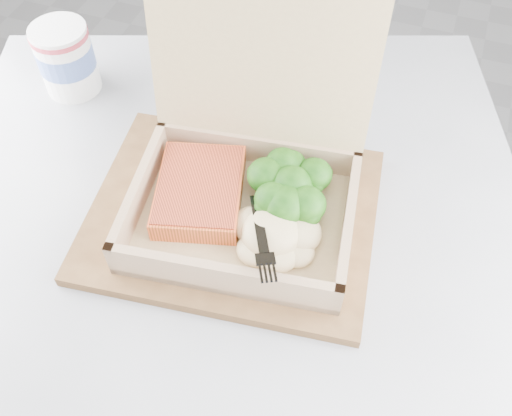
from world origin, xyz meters
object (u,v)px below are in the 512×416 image
(takeout_container, at_px, (248,166))
(paper_cup, at_px, (66,57))
(cafe_table, at_px, (237,295))
(serving_tray, at_px, (233,214))

(takeout_container, bearing_deg, paper_cup, 151.50)
(cafe_table, relative_size, serving_tray, 2.78)
(cafe_table, bearing_deg, paper_cup, 153.55)
(serving_tray, distance_m, takeout_container, 0.07)
(cafe_table, height_order, serving_tray, serving_tray)
(serving_tray, height_order, paper_cup, paper_cup)
(serving_tray, bearing_deg, paper_cup, 154.30)
(cafe_table, bearing_deg, serving_tray, 113.29)
(cafe_table, xyz_separation_m, takeout_container, (0.01, 0.03, 0.25))
(takeout_container, bearing_deg, serving_tray, -121.85)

